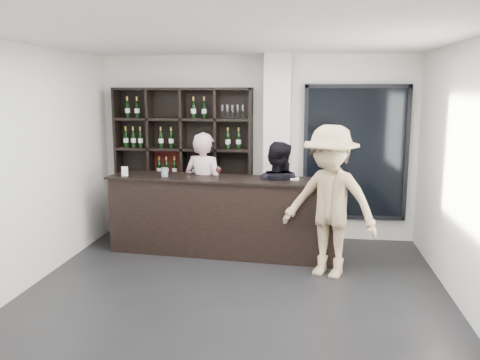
# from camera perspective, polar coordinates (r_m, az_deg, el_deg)

# --- Properties ---
(floor) EXTENTS (5.00, 5.50, 0.01)m
(floor) POSITION_cam_1_polar(r_m,az_deg,el_deg) (5.86, -1.01, -13.77)
(floor) COLOR black
(floor) RESTS_ON ground
(wine_shelf) EXTENTS (2.20, 0.35, 2.40)m
(wine_shelf) POSITION_cam_1_polar(r_m,az_deg,el_deg) (8.18, -6.33, 1.85)
(wine_shelf) COLOR black
(wine_shelf) RESTS_ON floor
(structural_column) EXTENTS (0.40, 0.40, 2.90)m
(structural_column) POSITION_cam_1_polar(r_m,az_deg,el_deg) (7.83, 4.20, 3.36)
(structural_column) COLOR silver
(structural_column) RESTS_ON floor
(glass_panel) EXTENTS (1.60, 0.08, 2.10)m
(glass_panel) POSITION_cam_1_polar(r_m,az_deg,el_deg) (8.08, 12.83, 2.99)
(glass_panel) COLOR black
(glass_panel) RESTS_ON floor
(tasting_counter) EXTENTS (3.42, 0.71, 1.13)m
(tasting_counter) POSITION_cam_1_polar(r_m,az_deg,el_deg) (7.36, -1.69, -4.05)
(tasting_counter) COLOR black
(tasting_counter) RESTS_ON floor
(taster_pink) EXTENTS (0.73, 0.59, 1.75)m
(taster_pink) POSITION_cam_1_polar(r_m,az_deg,el_deg) (7.64, -4.06, -1.18)
(taster_pink) COLOR #CDA2A9
(taster_pink) RESTS_ON floor
(taster_black) EXTENTS (0.94, 0.82, 1.65)m
(taster_black) POSITION_cam_1_polar(r_m,az_deg,el_deg) (7.32, 4.14, -2.08)
(taster_black) COLOR black
(taster_black) RESTS_ON floor
(customer) EXTENTS (1.44, 1.18, 1.94)m
(customer) POSITION_cam_1_polar(r_m,az_deg,el_deg) (6.50, 10.04, -2.45)
(customer) COLOR tan
(customer) RESTS_ON floor
(wine_glass) EXTENTS (0.10, 0.10, 0.19)m
(wine_glass) POSITION_cam_1_polar(r_m,az_deg,el_deg) (7.20, -2.43, 0.95)
(wine_glass) COLOR white
(wine_glass) RESTS_ON tasting_counter
(spit_cup) EXTENTS (0.11, 0.11, 0.13)m
(spit_cup) POSITION_cam_1_polar(r_m,az_deg,el_deg) (7.40, -8.45, 0.88)
(spit_cup) COLOR silver
(spit_cup) RESTS_ON tasting_counter
(napkin_stack) EXTENTS (0.13, 0.13, 0.02)m
(napkin_stack) POSITION_cam_1_polar(r_m,az_deg,el_deg) (7.14, 6.12, 0.13)
(napkin_stack) COLOR white
(napkin_stack) RESTS_ON tasting_counter
(card_stand) EXTENTS (0.10, 0.07, 0.14)m
(card_stand) POSITION_cam_1_polar(r_m,az_deg,el_deg) (7.57, -12.81, 0.96)
(card_stand) COLOR white
(card_stand) RESTS_ON tasting_counter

